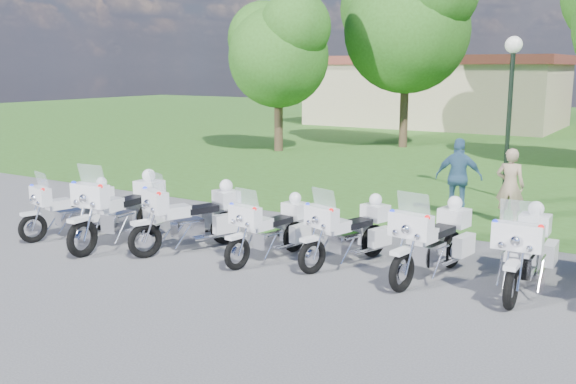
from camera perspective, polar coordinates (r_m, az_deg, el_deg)
The scene contains 15 objects.
ground at distance 12.60m, azimuth -4.30°, elevation -4.97°, with size 100.00×100.00×0.00m, color #4D4D52.
grass_lawn at distance 37.58m, azimuth 21.06°, elevation 5.03°, with size 100.00×48.00×0.01m, color #345B1C.
motorcycle_0 at distance 14.10m, azimuth -18.51°, elevation -1.31°, with size 1.03×2.06×1.41m.
motorcycle_1 at distance 13.10m, azimuth -14.49°, elevation -1.45°, with size 0.88×2.54×1.71m.
motorcycle_2 at distance 12.42m, azimuth -8.45°, elevation -2.12°, with size 1.35×2.23×1.59m.
motorcycle_3 at distance 11.71m, azimuth -1.46°, elevation -3.19°, with size 0.90×2.08×1.41m.
motorcycle_4 at distance 11.48m, azimuth 5.48°, elevation -3.43°, with size 1.11×2.10×1.45m.
motorcycle_5 at distance 10.96m, azimuth 12.77°, elevation -4.13°, with size 0.99×2.31×1.56m.
motorcycle_6 at distance 10.76m, azimuth 20.36°, elevation -4.79°, with size 0.80×2.35×1.58m.
lamp_post at distance 17.99m, azimuth 19.26°, elevation 9.61°, with size 0.44×0.44×4.26m.
tree_0 at distance 26.83m, azimuth -0.90°, elevation 12.73°, with size 4.82×4.12×6.43m.
tree_1 at distance 28.61m, azimuth 10.48°, elevation 14.95°, with size 6.23×5.32×8.31m.
building_west at distance 39.99m, azimuth 13.03°, elevation 8.77°, with size 14.56×8.32×4.10m.
bystander_a at distance 15.14m, azimuth 19.13°, elevation 0.48°, with size 0.62×0.41×1.70m, color #9D836A.
bystander_c at distance 15.54m, azimuth 14.94°, elevation 1.23°, with size 1.08×0.45×1.84m, color #376085.
Camera 1 is at (7.23, -9.71, 3.47)m, focal length 40.00 mm.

